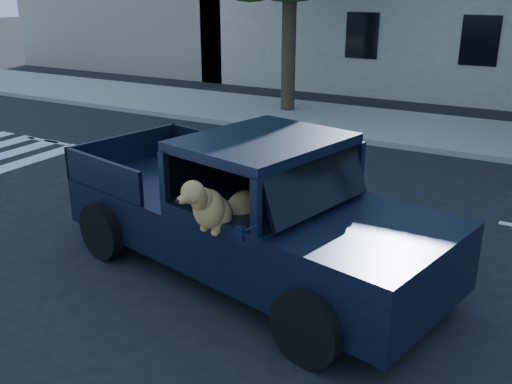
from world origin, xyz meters
TOP-DOWN VIEW (x-y plane):
  - ground at (0.00, 0.00)m, footprint 120.00×120.00m
  - far_sidewalk at (0.00, 9.20)m, footprint 60.00×4.00m
  - lane_stripes at (2.00, 3.40)m, footprint 21.60×0.14m
  - pickup_truck at (0.17, -0.28)m, footprint 6.07×3.51m

SIDE VIEW (x-z plane):
  - ground at x=0.00m, z-range 0.00..0.00m
  - lane_stripes at x=2.00m, z-range 0.00..0.01m
  - far_sidewalk at x=0.00m, z-range 0.00..0.15m
  - pickup_truck at x=0.17m, z-range -0.33..1.72m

